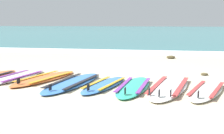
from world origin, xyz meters
TOP-DOWN VIEW (x-y plane):
  - ground_plane at (0.00, 0.00)m, footprint 80.00×80.00m
  - sea at (0.00, 35.37)m, footprint 80.00×60.00m
  - wave_foam_strip at (0.00, 5.85)m, footprint 80.00×0.96m
  - surfboard_2 at (-1.74, -0.15)m, footprint 0.80×2.21m
  - surfboard_3 at (-1.05, -0.15)m, footprint 1.01×2.28m
  - surfboard_4 at (-0.30, -0.51)m, footprint 0.86×2.46m
  - surfboard_5 at (0.38, -0.60)m, footprint 0.78×1.95m
  - surfboard_6 at (0.97, -0.65)m, footprint 0.61×2.14m
  - surfboard_7 at (1.63, -0.55)m, footprint 0.96×2.60m
  - surfboard_8 at (2.30, -0.74)m, footprint 0.97×2.05m
  - seaweed_clump_near_shoreline at (2.40, 1.15)m, footprint 0.17×0.14m
  - seaweed_clump_mid_sand at (1.54, 4.47)m, footprint 0.30×0.24m

SIDE VIEW (x-z plane):
  - ground_plane at x=0.00m, z-range 0.00..0.00m
  - seaweed_clump_near_shoreline at x=2.40m, z-range 0.00..0.06m
  - surfboard_4 at x=-0.30m, z-range -0.05..0.13m
  - surfboard_3 at x=-1.05m, z-range -0.05..0.13m
  - surfboard_2 at x=-1.74m, z-range -0.05..0.13m
  - surfboard_6 at x=0.97m, z-range -0.05..0.13m
  - surfboard_8 at x=2.30m, z-range -0.05..0.13m
  - surfboard_5 at x=0.38m, z-range -0.05..0.13m
  - surfboard_7 at x=1.63m, z-range -0.05..0.13m
  - sea at x=0.00m, z-range 0.00..0.10m
  - seaweed_clump_mid_sand at x=1.54m, z-range 0.00..0.10m
  - wave_foam_strip at x=0.00m, z-range 0.00..0.11m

